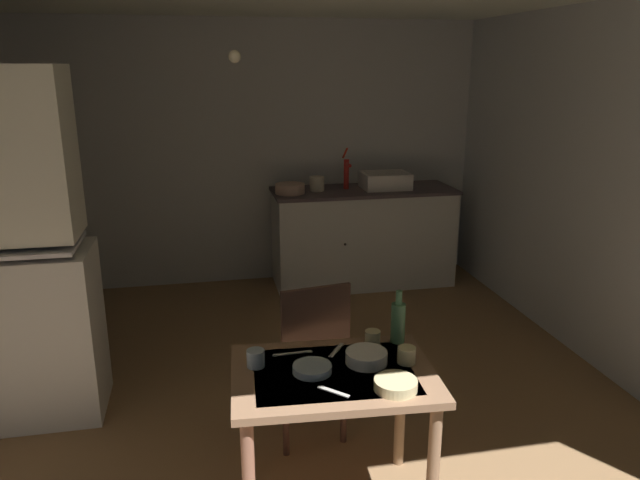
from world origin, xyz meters
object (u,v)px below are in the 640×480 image
Objects in this scene: mixing_bowl_counter at (290,189)px; serving_bowl_wide at (396,385)px; glass_bottle at (398,321)px; chair_far_side at (309,360)px; dining_table at (333,394)px; sink_basin at (385,180)px; mug_dark at (256,358)px; hand_pump at (346,171)px.

serving_bowl_wide is at bearing -90.68° from mixing_bowl_counter.
chair_far_side is at bearing 140.89° from glass_bottle.
dining_table is at bearing -95.11° from mixing_bowl_counter.
mixing_bowl_counter reaches higher than glass_bottle.
dining_table is at bearing -89.10° from chair_far_side.
mixing_bowl_counter is at bearing 83.50° from chair_far_side.
serving_bowl_wide is at bearing -72.96° from chair_far_side.
glass_bottle is at bearing 70.41° from serving_bowl_wide.
chair_far_side is 0.61m from glass_bottle.
sink_basin is 3.26m from mug_dark.
dining_table is at bearing -105.07° from hand_pump.
mug_dark is (-1.16, -2.91, -0.34)m from hand_pump.
serving_bowl_wide is (-0.04, -3.15, -0.23)m from mixing_bowl_counter.
hand_pump is 2.08× the size of serving_bowl_wide.
hand_pump is at bearing 71.58° from chair_far_side.
mug_dark reaches higher than dining_table.
chair_far_side is at bearing -96.50° from mixing_bowl_counter.
sink_basin is at bearing 73.78° from glass_bottle.
mixing_bowl_counter is at bearing 89.32° from serving_bowl_wide.
mug_dark is at bearing -111.67° from hand_pump.
glass_bottle is (0.12, -2.70, -0.15)m from mixing_bowl_counter.
serving_bowl_wide is at bearing -42.97° from dining_table.
dining_table is 0.34m from serving_bowl_wide.
glass_bottle is at bearing -39.11° from chair_far_side.
chair_far_side is (-0.27, -2.38, -0.48)m from mixing_bowl_counter.
hand_pump is 0.58m from mixing_bowl_counter.
chair_far_side is at bearing -116.13° from sink_basin.
mixing_bowl_counter is (-0.92, -0.05, -0.03)m from sink_basin.
glass_bottle is (0.72, 0.12, 0.07)m from mug_dark.
dining_table is 1.00× the size of chair_far_side.
mug_dark is (-0.60, -2.82, -0.22)m from mixing_bowl_counter.
mug_dark is (-0.33, -0.44, 0.27)m from chair_far_side.
mug_dark is 0.74m from glass_bottle.
sink_basin is 5.28× the size of mug_dark.
mixing_bowl_counter is 2.71m from glass_bottle.
mixing_bowl_counter is 3.25× the size of mug_dark.
serving_bowl_wide is at bearing -106.70° from sink_basin.
chair_far_side reaches higher than serving_bowl_wide.
hand_pump is 3.31m from serving_bowl_wide.
mixing_bowl_counter is 2.97m from dining_table.
dining_table is 3.54× the size of glass_bottle.
dining_table is at bearing -148.51° from glass_bottle.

